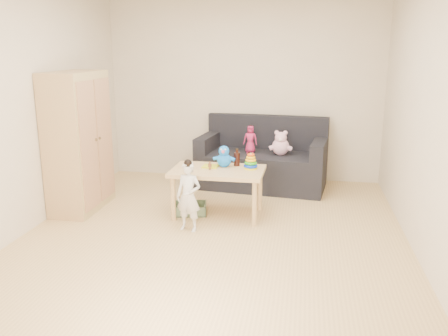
% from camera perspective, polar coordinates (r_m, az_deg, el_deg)
% --- Properties ---
extents(room, '(4.50, 4.50, 4.50)m').
position_cam_1_polar(room, '(4.82, -1.10, 6.79)').
color(room, tan).
rests_on(room, ground).
extents(wardrobe, '(0.46, 0.92, 1.66)m').
position_cam_1_polar(wardrobe, '(5.93, -17.11, 3.01)').
color(wardrobe, tan).
rests_on(wardrobe, ground).
extents(sofa, '(1.84, 1.07, 0.49)m').
position_cam_1_polar(sofa, '(6.72, 4.56, -0.21)').
color(sofa, black).
rests_on(sofa, ground).
extents(play_table, '(1.07, 0.69, 0.56)m').
position_cam_1_polar(play_table, '(5.56, -0.75, -2.95)').
color(play_table, tan).
rests_on(play_table, ground).
extents(storage_bin, '(0.45, 0.37, 0.12)m').
position_cam_1_polar(storage_bin, '(5.69, -4.18, -4.88)').
color(storage_bin, '#64825E').
rests_on(storage_bin, ground).
extents(toddler, '(0.31, 0.24, 0.75)m').
position_cam_1_polar(toddler, '(5.09, -4.28, -3.52)').
color(toddler, silver).
rests_on(toddler, ground).
extents(pink_bear, '(0.28, 0.25, 0.29)m').
position_cam_1_polar(pink_bear, '(6.53, 6.83, 2.80)').
color(pink_bear, '#FFBBD9').
rests_on(pink_bear, sofa).
extents(doll, '(0.19, 0.13, 0.38)m').
position_cam_1_polar(doll, '(6.60, 3.18, 3.43)').
color(doll, '#C7255C').
rests_on(doll, sofa).
extents(ring_stacker, '(0.16, 0.16, 0.19)m').
position_cam_1_polar(ring_stacker, '(5.49, 3.23, 0.65)').
color(ring_stacker, '#FFF60D').
rests_on(ring_stacker, play_table).
extents(brown_bottle, '(0.07, 0.07, 0.21)m').
position_cam_1_polar(brown_bottle, '(5.62, 1.56, 1.15)').
color(brown_bottle, black).
rests_on(brown_bottle, play_table).
extents(blue_plush, '(0.25, 0.21, 0.26)m').
position_cam_1_polar(blue_plush, '(5.57, 0.01, 1.46)').
color(blue_plush, '#1C81FF').
rests_on(blue_plush, play_table).
extents(wooden_figure, '(0.04, 0.03, 0.10)m').
position_cam_1_polar(wooden_figure, '(5.45, -1.71, 0.29)').
color(wooden_figure, brown).
rests_on(wooden_figure, play_table).
extents(yellow_book, '(0.19, 0.19, 0.01)m').
position_cam_1_polar(yellow_book, '(5.59, -1.65, 0.21)').
color(yellow_book, '#CCCB15').
rests_on(yellow_book, play_table).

